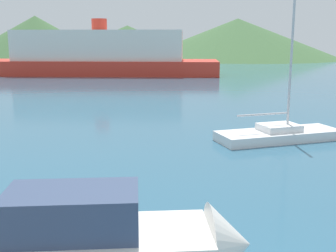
{
  "coord_description": "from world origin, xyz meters",
  "views": [
    {
      "loc": [
        0.15,
        -4.54,
        5.03
      ],
      "look_at": [
        -0.56,
        14.0,
        1.2
      ],
      "focal_mm": 45.0,
      "sensor_mm": 36.0,
      "label": 1
    }
  ],
  "objects": [
    {
      "name": "sailboat_inner",
      "position": [
        4.98,
        16.49,
        0.35
      ],
      "size": [
        6.71,
        4.19,
        7.37
      ],
      "rotation": [
        0.0,
        0.0,
        0.36
      ],
      "color": "white",
      "rests_on": "ground_plane"
    },
    {
      "name": "hill_east",
      "position": [
        14.25,
        110.78,
        5.22
      ],
      "size": [
        53.76,
        53.76,
        10.44
      ],
      "color": "#3D6038",
      "rests_on": "ground_plane"
    },
    {
      "name": "hill_central",
      "position": [
        -14.82,
        107.67,
        4.29
      ],
      "size": [
        40.88,
        40.88,
        8.58
      ],
      "color": "#3D6038",
      "rests_on": "ground_plane"
    },
    {
      "name": "ferry_distant",
      "position": [
        -11.99,
        56.52,
        2.79
      ],
      "size": [
        33.87,
        9.02,
        7.9
      ],
      "rotation": [
        0.0,
        0.0,
        -0.01
      ],
      "color": "red",
      "rests_on": "ground_plane"
    },
    {
      "name": "hill_west",
      "position": [
        -39.8,
        109.56,
        5.6
      ],
      "size": [
        39.61,
        39.61,
        11.2
      ],
      "color": "#3D6038",
      "rests_on": "ground_plane"
    },
    {
      "name": "motorboat_near",
      "position": [
        -1.39,
        4.05,
        0.61
      ],
      "size": [
        6.41,
        2.7,
        2.38
      ],
      "rotation": [
        0.0,
        0.0,
        0.11
      ],
      "color": "white",
      "rests_on": "ground_plane"
    }
  ]
}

